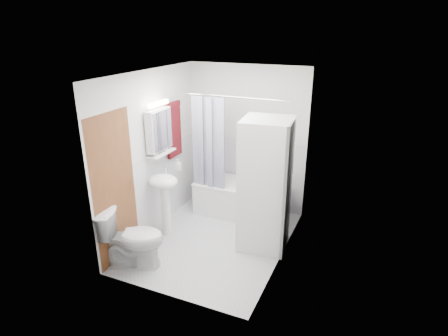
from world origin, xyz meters
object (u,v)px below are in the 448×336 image
at_px(washer_dryer, 265,185).
at_px(sink, 164,191).
at_px(toilet, 132,238).
at_px(bathtub, 240,197).

bearing_deg(washer_dryer, sink, -174.75).
bearing_deg(toilet, washer_dryer, -72.31).
xyz_separation_m(sink, toilet, (0.03, -0.85, -0.30)).
bearing_deg(sink, bathtub, 52.11).
relative_size(sink, toilet, 1.28).
xyz_separation_m(bathtub, toilet, (-0.76, -1.87, 0.10)).
bearing_deg(bathtub, washer_dryer, -48.47).
bearing_deg(bathtub, sink, -127.89).
height_order(bathtub, sink, sink).
relative_size(bathtub, sink, 1.37).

